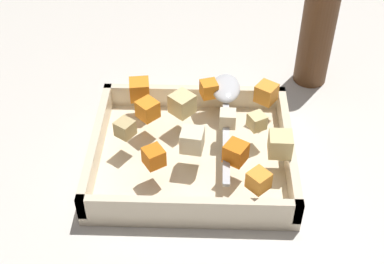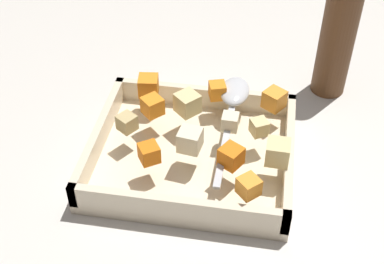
# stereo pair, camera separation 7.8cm
# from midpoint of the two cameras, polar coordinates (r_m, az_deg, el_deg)

# --- Properties ---
(ground_plane) EXTENTS (4.00, 4.00, 0.00)m
(ground_plane) POSITION_cam_midpoint_polar(r_m,az_deg,el_deg) (0.82, 1.97, -3.82)
(ground_plane) COLOR beige
(baking_dish) EXTENTS (0.30, 0.26, 0.05)m
(baking_dish) POSITION_cam_midpoint_polar(r_m,az_deg,el_deg) (0.81, 2.75, -2.59)
(baking_dish) COLOR beige
(baking_dish) RESTS_ON ground_plane
(carrot_chunk_heap_top) EXTENTS (0.03, 0.03, 0.03)m
(carrot_chunk_heap_top) POSITION_cam_midpoint_polar(r_m,az_deg,el_deg) (0.86, 5.34, 4.33)
(carrot_chunk_heap_top) COLOR orange
(carrot_chunk_heap_top) RESTS_ON baking_dish
(carrot_chunk_corner_se) EXTENTS (0.04, 0.04, 0.03)m
(carrot_chunk_corner_se) POSITION_cam_midpoint_polar(r_m,az_deg,el_deg) (0.85, 11.41, 3.34)
(carrot_chunk_corner_se) COLOR orange
(carrot_chunk_corner_se) RESTS_ON baking_dish
(carrot_chunk_center) EXTENTS (0.04, 0.04, 0.03)m
(carrot_chunk_center) POSITION_cam_midpoint_polar(r_m,az_deg,el_deg) (0.71, 9.25, -5.92)
(carrot_chunk_center) COLOR orange
(carrot_chunk_center) RESTS_ON baking_dish
(carrot_chunk_heap_side) EXTENTS (0.04, 0.04, 0.03)m
(carrot_chunk_heap_side) POSITION_cam_midpoint_polar(r_m,az_deg,el_deg) (0.74, -1.62, -2.40)
(carrot_chunk_heap_side) COLOR orange
(carrot_chunk_heap_side) RESTS_ON baking_dish
(carrot_chunk_corner_ne) EXTENTS (0.03, 0.03, 0.03)m
(carrot_chunk_corner_ne) POSITION_cam_midpoint_polar(r_m,az_deg,el_deg) (0.86, -2.10, 4.87)
(carrot_chunk_corner_ne) COLOR orange
(carrot_chunk_corner_ne) RESTS_ON baking_dish
(carrot_chunk_corner_sw) EXTENTS (0.04, 0.04, 0.03)m
(carrot_chunk_corner_sw) POSITION_cam_midpoint_polar(r_m,az_deg,el_deg) (0.82, -1.54, 2.69)
(carrot_chunk_corner_sw) COLOR orange
(carrot_chunk_corner_sw) RESTS_ON baking_dish
(carrot_chunk_near_right) EXTENTS (0.04, 0.04, 0.03)m
(carrot_chunk_near_right) POSITION_cam_midpoint_polar(r_m,az_deg,el_deg) (0.74, 7.21, -2.74)
(carrot_chunk_near_right) COLOR orange
(carrot_chunk_near_right) RESTS_ON baking_dish
(potato_chunk_front_center) EXTENTS (0.03, 0.03, 0.02)m
(potato_chunk_front_center) POSITION_cam_midpoint_polar(r_m,az_deg,el_deg) (0.80, 6.89, 0.97)
(potato_chunk_front_center) COLOR beige
(potato_chunk_front_center) RESTS_ON baking_dish
(potato_chunk_near_left) EXTENTS (0.03, 0.03, 0.03)m
(potato_chunk_near_left) POSITION_cam_midpoint_polar(r_m,az_deg,el_deg) (0.76, 12.09, -2.25)
(potato_chunk_near_left) COLOR #E0CC89
(potato_chunk_near_left) RESTS_ON baking_dish
(potato_chunk_back_center) EXTENTS (0.05, 0.05, 0.03)m
(potato_chunk_back_center) POSITION_cam_midpoint_polar(r_m,az_deg,el_deg) (0.82, 2.22, 2.97)
(potato_chunk_back_center) COLOR #E0CC89
(potato_chunk_back_center) RESTS_ON baking_dish
(potato_chunk_corner_nw) EXTENTS (0.03, 0.03, 0.02)m
(potato_chunk_corner_nw) POSITION_cam_midpoint_polar(r_m,az_deg,el_deg) (0.80, 9.99, 0.41)
(potato_chunk_corner_nw) COLOR #E0CC89
(potato_chunk_corner_nw) RESTS_ON baking_dish
(potato_chunk_far_right) EXTENTS (0.04, 0.04, 0.03)m
(potato_chunk_far_right) POSITION_cam_midpoint_polar(r_m,az_deg,el_deg) (0.76, 2.72, -0.97)
(potato_chunk_far_right) COLOR beige
(potato_chunk_far_right) RESTS_ON baking_dish
(potato_chunk_mid_left) EXTENTS (0.03, 0.03, 0.02)m
(potato_chunk_mid_left) POSITION_cam_midpoint_polar(r_m,az_deg,el_deg) (0.79, -4.20, 0.89)
(potato_chunk_mid_left) COLOR tan
(potato_chunk_mid_left) RESTS_ON baking_dish
(serving_spoon) EXTENTS (0.05, 0.25, 0.02)m
(serving_spoon) POSITION_cam_midpoint_polar(r_m,az_deg,el_deg) (0.85, 7.12, 3.66)
(serving_spoon) COLOR silver
(serving_spoon) RESTS_ON baking_dish
(pepper_mill) EXTENTS (0.06, 0.06, 0.26)m
(pepper_mill) POSITION_cam_midpoint_polar(r_m,az_deg,el_deg) (0.94, 17.75, 10.07)
(pepper_mill) COLOR brown
(pepper_mill) RESTS_ON ground_plane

